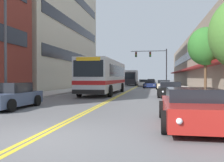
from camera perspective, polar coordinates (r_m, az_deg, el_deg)
The scene contains 19 objects.
ground_plane at distance 43.39m, azimuth 5.59°, elevation -1.35°, with size 240.00×240.00×0.00m, color slate.
sidewalk_left at distance 44.45m, azimuth -3.49°, elevation -1.21°, with size 3.07×106.00×0.14m.
sidewalk_right at distance 43.45m, azimuth 14.89°, elevation -1.28°, with size 3.07×106.00×0.14m.
centre_line at distance 43.39m, azimuth 5.59°, elevation -1.35°, with size 0.34×106.00×0.01m.
storefront_row_right at distance 44.40m, azimuth 22.35°, elevation 4.21°, with size 9.10×68.00×8.63m.
city_bus at distance 25.00m, azimuth -1.66°, elevation 1.26°, with size 2.94×12.50×3.21m.
car_dark_grey_parked_left_mid at distance 36.45m, azimuth -2.16°, elevation -0.77°, with size 2.09×4.20×1.35m.
car_slate_blue_parked_left_far at distance 14.11m, azimuth -22.63°, elevation -3.28°, with size 2.18×4.29×1.34m.
car_red_parked_right_foreground at distance 8.82m, azimuth 17.88°, elevation -5.81°, with size 2.13×4.89×1.24m.
car_champagne_parked_right_mid at distance 35.52m, azimuth 11.73°, elevation -0.86°, with size 2.12×4.38×1.28m.
car_black_parked_right_far at distance 21.35m, azimuth 13.15°, elevation -1.95°, with size 2.14×4.29×1.26m.
car_navy_moving_lead at distance 39.62m, azimuth 8.68°, elevation -0.72°, with size 2.08×4.55×1.25m.
car_beige_moving_second at distance 56.96m, azimuth 8.94°, elevation -0.23°, with size 2.10×4.68×1.31m.
car_white_moving_third at distance 47.11m, azimuth 7.29°, elevation -0.47°, with size 2.19×4.28×1.27m.
box_truck at distance 52.15m, azimuth 4.47°, elevation 0.77°, with size 2.55×7.58×3.11m.
traffic_signal_mast at distance 45.64m, azimuth 9.62°, elevation 4.81°, with size 6.49×0.38×6.76m.
street_lamp_left_near at distance 15.62m, azimuth -22.19°, elevation 11.23°, with size 2.25×0.28×7.44m.
street_tree_right_mid at distance 22.94m, azimuth 20.59°, elevation 7.41°, with size 2.97×2.97×5.79m.
fire_hydrant at distance 16.02m, azimuth 19.87°, elevation -3.04°, with size 0.30×0.22×0.83m.
Camera 1 is at (3.13, -6.25, 1.60)m, focal length 40.00 mm.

